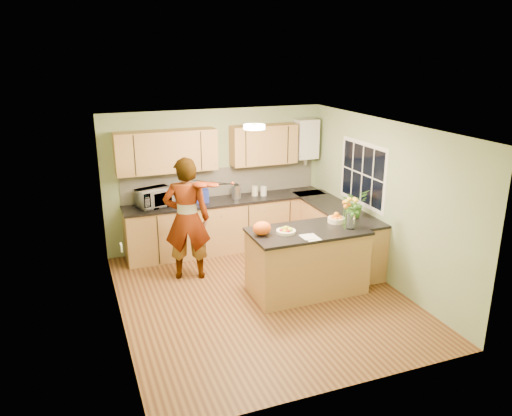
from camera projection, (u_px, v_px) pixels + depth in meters
name	position (u px, v px, depth m)	size (l,w,h in m)	color
floor	(262.00, 296.00, 7.36)	(4.50, 4.50, 0.00)	#512C17
ceiling	(262.00, 127.00, 6.60)	(4.00, 4.50, 0.02)	white
wall_back	(216.00, 179.00, 8.98)	(4.00, 0.02, 2.50)	gray
wall_front	(344.00, 284.00, 4.98)	(4.00, 0.02, 2.50)	gray
wall_left	(115.00, 234.00, 6.30)	(0.02, 4.50, 2.50)	gray
wall_right	(383.00, 202.00, 7.66)	(0.02, 4.50, 2.50)	gray
back_counter	(227.00, 224.00, 8.99)	(3.64, 0.62, 0.94)	#B17D47
right_counter	(336.00, 233.00, 8.55)	(0.62, 2.24, 0.94)	#B17D47
splashback	(222.00, 181.00, 9.02)	(3.60, 0.02, 0.52)	beige
upper_cabinets	(208.00, 148.00, 8.59)	(3.20, 0.34, 0.70)	#B17D47
boiler	(306.00, 139.00, 9.22)	(0.40, 0.30, 0.86)	white
window_right	(362.00, 174.00, 8.10)	(0.01, 1.30, 1.05)	white
light_switch	(121.00, 248.00, 5.76)	(0.02, 0.09, 0.09)	white
ceiling_lamp	(254.00, 127.00, 6.88)	(0.30, 0.30, 0.07)	#FFEABF
peninsula_island	(307.00, 261.00, 7.39)	(1.71, 0.88, 0.98)	#B17D47
fruit_dish	(286.00, 230.00, 7.11)	(0.28, 0.28, 0.10)	beige
orange_bowl	(336.00, 218.00, 7.54)	(0.26, 0.26, 0.15)	beige
flower_vase	(352.00, 207.00, 7.18)	(0.27, 0.27, 0.50)	silver
orange_bag	(262.00, 228.00, 7.02)	(0.26, 0.22, 0.20)	#ED5B13
papers	(311.00, 237.00, 6.94)	(0.20, 0.27, 0.01)	silver
violinist	(187.00, 219.00, 7.71)	(0.71, 0.47, 1.95)	tan
violin	(202.00, 185.00, 7.41)	(0.65, 0.26, 0.13)	#521305
microwave	(155.00, 198.00, 8.39)	(0.57, 0.38, 0.31)	white
blue_box	(201.00, 196.00, 8.67)	(0.27, 0.20, 0.22)	navy
kettle	(236.00, 191.00, 8.87)	(0.17, 0.17, 0.32)	#BABABF
jar_cream	(255.00, 191.00, 9.05)	(0.11, 0.11, 0.17)	beige
jar_white	(264.00, 191.00, 9.05)	(0.11, 0.11, 0.17)	white
potted_plant	(355.00, 203.00, 7.87)	(0.41, 0.35, 0.45)	#3F7B29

